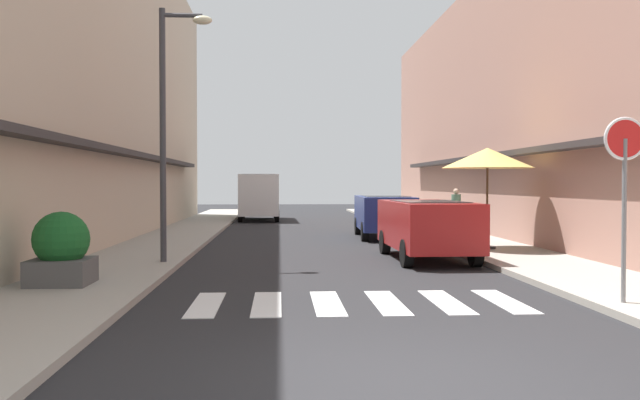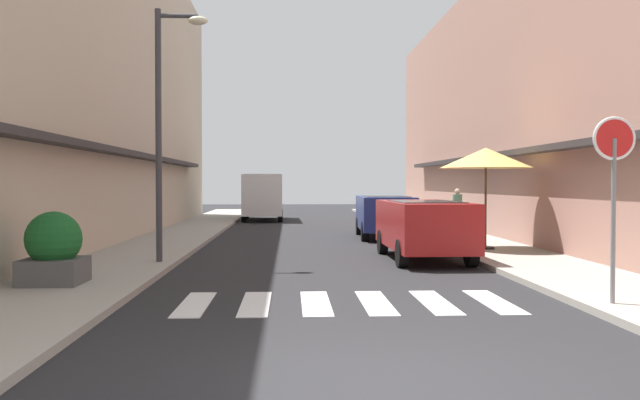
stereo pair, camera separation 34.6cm
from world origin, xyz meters
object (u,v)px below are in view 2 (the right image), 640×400
planter_corner (54,250)px  parked_car_near (424,223)px  parked_car_mid (385,211)px  cafe_umbrella (486,158)px  delivery_van (263,193)px  round_street_sign (614,160)px  pedestrian_walking_near (457,210)px  street_lamp (166,109)px

planter_corner → parked_car_near: bearing=30.2°
parked_car_mid → cafe_umbrella: size_ratio=1.62×
delivery_van → cafe_umbrella: size_ratio=1.98×
delivery_van → planter_corner: bearing=-97.0°
cafe_umbrella → planter_corner: (-9.51, -5.95, -1.86)m
parked_car_mid → round_street_sign: round_street_sign is taller
parked_car_near → cafe_umbrella: 3.05m
parked_car_near → planter_corner: bearing=-149.8°
round_street_sign → pedestrian_walking_near: size_ratio=1.73×
cafe_umbrella → planter_corner: bearing=-148.0°
delivery_van → pedestrian_walking_near: 13.14m
street_lamp → cafe_umbrella: street_lamp is taller
delivery_van → cafe_umbrella: 18.04m
parked_car_mid → pedestrian_walking_near: size_ratio=2.79×
parked_car_near → round_street_sign: round_street_sign is taller
round_street_sign → cafe_umbrella: 8.31m
round_street_sign → cafe_umbrella: bearing=86.3°
parked_car_near → delivery_van: delivery_van is taller
delivery_van → planter_corner: 22.82m
parked_car_near → parked_car_mid: size_ratio=1.01×
street_lamp → planter_corner: street_lamp is taller
delivery_van → parked_car_near: bearing=-75.6°
parked_car_near → street_lamp: 6.74m
parked_car_near → cafe_umbrella: size_ratio=1.63×
planter_corner → round_street_sign: bearing=-14.6°
parked_car_mid → delivery_van: (-4.70, 11.47, 0.48)m
round_street_sign → parked_car_near: bearing=102.4°
parked_car_mid → street_lamp: bearing=-128.0°
street_lamp → pedestrian_walking_near: bearing=43.8°
cafe_umbrella → parked_car_mid: bearing=111.1°
parked_car_near → delivery_van: (-4.70, 18.27, 0.48)m
parked_car_mid → street_lamp: size_ratio=0.78×
round_street_sign → pedestrian_walking_near: round_street_sign is taller
delivery_van → street_lamp: bearing=-94.2°
delivery_van → cafe_umbrella: cafe_umbrella is taller
round_street_sign → street_lamp: (-7.58, 5.69, 1.35)m
delivery_van → planter_corner: delivery_van is taller
cafe_umbrella → round_street_sign: bearing=-93.7°
round_street_sign → delivery_van: bearing=103.9°
parked_car_near → round_street_sign: (1.48, -6.71, 1.32)m
delivery_van → planter_corner: (-2.79, -22.64, -0.68)m
pedestrian_walking_near → parked_car_near: bearing=-168.8°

